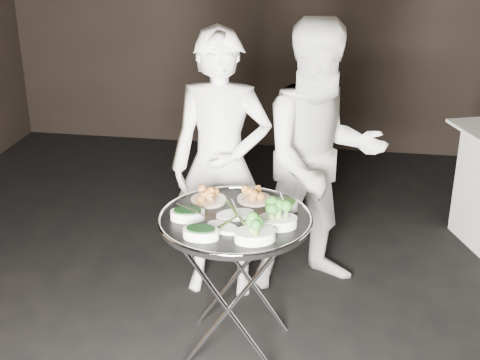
% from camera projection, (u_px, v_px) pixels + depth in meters
% --- Properties ---
extents(tray_stand, '(0.54, 0.45, 0.79)m').
position_uv_depth(tray_stand, '(235.00, 280.00, 3.52)').
color(tray_stand, silver).
rests_on(tray_stand, floor).
extents(serving_tray, '(0.79, 0.79, 0.04)m').
position_uv_depth(serving_tray, '(235.00, 220.00, 3.38)').
color(serving_tray, black).
rests_on(serving_tray, tray_stand).
extents(potato_plate_a, '(0.19, 0.19, 0.07)m').
position_uv_depth(potato_plate_a, '(208.00, 196.00, 3.54)').
color(potato_plate_a, beige).
rests_on(potato_plate_a, serving_tray).
extents(potato_plate_b, '(0.18, 0.18, 0.07)m').
position_uv_depth(potato_plate_b, '(254.00, 196.00, 3.56)').
color(potato_plate_b, beige).
rests_on(potato_plate_b, serving_tray).
extents(greens_bowl, '(0.12, 0.12, 0.07)m').
position_uv_depth(greens_bowl, '(286.00, 204.00, 3.45)').
color(greens_bowl, white).
rests_on(greens_bowl, serving_tray).
extents(asparagus_plate_a, '(0.23, 0.19, 0.04)m').
position_uv_depth(asparagus_plate_a, '(235.00, 213.00, 3.38)').
color(asparagus_plate_a, white).
rests_on(asparagus_plate_a, serving_tray).
extents(asparagus_plate_b, '(0.20, 0.17, 0.04)m').
position_uv_depth(asparagus_plate_b, '(223.00, 226.00, 3.25)').
color(asparagus_plate_b, white).
rests_on(asparagus_plate_b, serving_tray).
extents(spinach_bowl_a, '(0.19, 0.14, 0.07)m').
position_uv_depth(spinach_bowl_a, '(188.00, 213.00, 3.35)').
color(spinach_bowl_a, white).
rests_on(spinach_bowl_a, serving_tray).
extents(spinach_bowl_b, '(0.18, 0.12, 0.07)m').
position_uv_depth(spinach_bowl_b, '(201.00, 232.00, 3.16)').
color(spinach_bowl_b, white).
rests_on(spinach_bowl_b, serving_tray).
extents(broccoli_bowl_a, '(0.22, 0.17, 0.08)m').
position_uv_depth(broccoli_bowl_a, '(278.00, 220.00, 3.27)').
color(broccoli_bowl_a, white).
rests_on(broccoli_bowl_a, serving_tray).
extents(broccoli_bowl_b, '(0.24, 0.21, 0.08)m').
position_uv_depth(broccoli_bowl_b, '(255.00, 233.00, 3.14)').
color(broccoli_bowl_b, white).
rests_on(broccoli_bowl_b, serving_tray).
extents(serving_utensils, '(0.59, 0.44, 0.01)m').
position_uv_depth(serving_utensils, '(241.00, 203.00, 3.41)').
color(serving_utensils, silver).
rests_on(serving_utensils, serving_tray).
extents(waiter_left, '(0.61, 0.41, 1.65)m').
position_uv_depth(waiter_left, '(221.00, 167.00, 3.97)').
color(waiter_left, white).
rests_on(waiter_left, floor).
extents(waiter_right, '(1.01, 0.91, 1.69)m').
position_uv_depth(waiter_right, '(321.00, 159.00, 4.02)').
color(waiter_right, white).
rests_on(waiter_right, floor).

